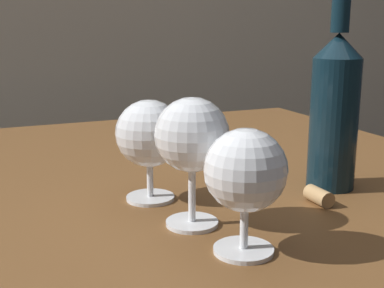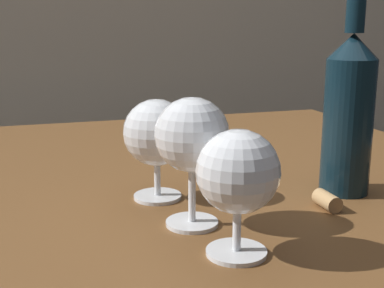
{
  "view_description": "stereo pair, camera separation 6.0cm",
  "coord_description": "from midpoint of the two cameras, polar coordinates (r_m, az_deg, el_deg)",
  "views": [
    {
      "loc": [
        -0.16,
        -0.79,
        1.0
      ],
      "look_at": [
        0.07,
        -0.24,
        0.86
      ],
      "focal_mm": 48.29,
      "sensor_mm": 36.0,
      "label": 1
    },
    {
      "loc": [
        -0.1,
        -0.81,
        1.0
      ],
      "look_at": [
        0.07,
        -0.24,
        0.86
      ],
      "focal_mm": 48.29,
      "sensor_mm": 36.0,
      "label": 2
    }
  ],
  "objects": [
    {
      "name": "wine_glass_white",
      "position": [
        0.7,
        -1.47,
        1.05
      ],
      "size": [
        0.09,
        0.09,
        0.14
      ],
      "color": "white",
      "rests_on": "dining_table"
    },
    {
      "name": "wine_bottle",
      "position": [
        0.77,
        19.13,
        3.56
      ],
      "size": [
        0.07,
        0.07,
        0.3
      ],
      "color": "#0F232D",
      "rests_on": "dining_table"
    },
    {
      "name": "dining_table",
      "position": [
        0.87,
        -7.24,
        -9.16
      ],
      "size": [
        1.28,
        0.93,
        0.76
      ],
      "color": "brown",
      "rests_on": "ground_plane"
    },
    {
      "name": "cork",
      "position": [
        0.71,
        17.08,
        -6.04
      ],
      "size": [
        0.02,
        0.04,
        0.02
      ],
      "primitive_type": "cylinder",
      "rotation": [
        1.57,
        0.0,
        0.0
      ],
      "color": "tan",
      "rests_on": "dining_table"
    },
    {
      "name": "wine_glass_amber",
      "position": [
        0.6,
        2.87,
        0.79
      ],
      "size": [
        0.09,
        0.09,
        0.16
      ],
      "color": "white",
      "rests_on": "dining_table"
    },
    {
      "name": "wine_glass_merlot",
      "position": [
        0.53,
        8.35,
        -3.38
      ],
      "size": [
        0.09,
        0.09,
        0.14
      ],
      "color": "white",
      "rests_on": "dining_table"
    }
  ]
}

